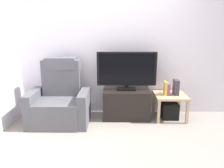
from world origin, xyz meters
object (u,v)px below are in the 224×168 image
at_px(game_console, 176,87).
at_px(tv_stand, 126,104).
at_px(book_leftmost, 165,88).
at_px(television, 127,70).
at_px(book_middle, 168,89).
at_px(recliner_armchair, 60,101).
at_px(subwoofer_box, 169,110).
at_px(side_table, 170,98).

bearing_deg(game_console, tv_stand, 178.89).
xyz_separation_m(tv_stand, book_leftmost, (0.67, -0.05, 0.30)).
bearing_deg(television, game_console, -2.37).
height_order(book_middle, game_console, game_console).
bearing_deg(book_middle, television, 174.83).
relative_size(recliner_armchair, subwoofer_box, 3.81).
distance_m(recliner_armchair, book_middle, 1.87).
relative_size(recliner_armchair, book_middle, 5.39).
bearing_deg(television, subwoofer_box, -3.38).
distance_m(recliner_armchair, book_leftmost, 1.82).
bearing_deg(tv_stand, book_leftmost, -3.98).
bearing_deg(book_leftmost, book_middle, 0.00).
bearing_deg(side_table, subwoofer_box, -45.00).
distance_m(tv_stand, game_console, 0.91).
distance_m(television, book_leftmost, 0.74).
bearing_deg(television, side_table, -3.38).
xyz_separation_m(book_middle, game_console, (0.14, 0.03, 0.03)).
bearing_deg(tv_stand, subwoofer_box, -1.98).
bearing_deg(television, recliner_armchair, -168.86).
height_order(book_leftmost, game_console, game_console).
distance_m(side_table, subwoofer_box, 0.23).
relative_size(television, book_leftmost, 4.35).
height_order(recliner_armchair, book_leftmost, recliner_armchair).
bearing_deg(television, tv_stand, -90.00).
height_order(subwoofer_box, book_middle, book_middle).
xyz_separation_m(side_table, book_leftmost, (-0.10, -0.02, 0.19)).
relative_size(tv_stand, recliner_armchair, 0.75).
bearing_deg(book_middle, subwoofer_box, 23.59).
distance_m(recliner_armchair, side_table, 1.91).
xyz_separation_m(book_leftmost, book_middle, (0.05, 0.00, -0.02)).
distance_m(television, book_middle, 0.80).
relative_size(recliner_armchair, side_table, 2.00).
bearing_deg(subwoofer_box, book_leftmost, -168.69).
xyz_separation_m(side_table, book_middle, (-0.05, -0.02, 0.17)).
height_order(recliner_armchair, side_table, recliner_armchair).
xyz_separation_m(recliner_armchair, subwoofer_box, (1.90, 0.18, -0.23)).
bearing_deg(book_leftmost, subwoofer_box, 11.31).
xyz_separation_m(recliner_armchair, game_console, (1.99, 0.19, 0.20)).
bearing_deg(book_leftmost, side_table, 11.31).
bearing_deg(game_console, recliner_armchair, -174.63).
height_order(tv_stand, television, television).
xyz_separation_m(television, recliner_armchair, (-1.13, -0.22, -0.49)).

